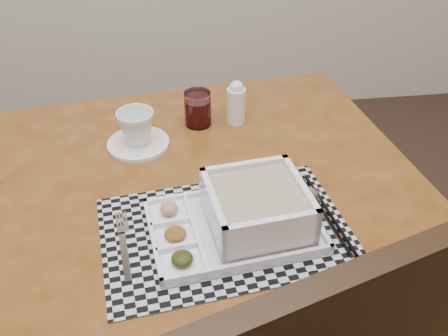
{
  "coord_description": "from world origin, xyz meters",
  "views": [
    {
      "loc": [
        0.44,
        0.07,
        1.4
      ],
      "look_at": [
        0.55,
        0.88,
        0.79
      ],
      "focal_mm": 40.0,
      "sensor_mm": 36.0,
      "label": 1
    }
  ],
  "objects_px": {
    "juice_glass": "(198,110)",
    "creamer_bottle": "(236,103)",
    "serving_tray": "(250,214)",
    "cup": "(136,127)",
    "dining_table": "(208,220)"
  },
  "relations": [
    {
      "from": "juice_glass",
      "to": "creamer_bottle",
      "type": "bearing_deg",
      "value": -1.12
    },
    {
      "from": "serving_tray",
      "to": "creamer_bottle",
      "type": "xyz_separation_m",
      "value": [
        0.03,
        0.4,
        0.02
      ]
    },
    {
      "from": "serving_tray",
      "to": "juice_glass",
      "type": "relative_size",
      "value": 3.87
    },
    {
      "from": "cup",
      "to": "juice_glass",
      "type": "xyz_separation_m",
      "value": [
        0.15,
        0.08,
        -0.01
      ]
    },
    {
      "from": "dining_table",
      "to": "cup",
      "type": "xyz_separation_m",
      "value": [
        -0.15,
        0.21,
        0.13
      ]
    },
    {
      "from": "serving_tray",
      "to": "juice_glass",
      "type": "bearing_deg",
      "value": 98.88
    },
    {
      "from": "dining_table",
      "to": "creamer_bottle",
      "type": "height_order",
      "value": "creamer_bottle"
    },
    {
      "from": "juice_glass",
      "to": "cup",
      "type": "bearing_deg",
      "value": -152.09
    },
    {
      "from": "cup",
      "to": "juice_glass",
      "type": "height_order",
      "value": "cup"
    },
    {
      "from": "serving_tray",
      "to": "creamer_bottle",
      "type": "bearing_deg",
      "value": 85.11
    },
    {
      "from": "juice_glass",
      "to": "dining_table",
      "type": "bearing_deg",
      "value": -91.21
    },
    {
      "from": "dining_table",
      "to": "juice_glass",
      "type": "bearing_deg",
      "value": 88.79
    },
    {
      "from": "dining_table",
      "to": "juice_glass",
      "type": "height_order",
      "value": "juice_glass"
    },
    {
      "from": "dining_table",
      "to": "creamer_bottle",
      "type": "relative_size",
      "value": 9.24
    },
    {
      "from": "dining_table",
      "to": "cup",
      "type": "bearing_deg",
      "value": 125.51
    }
  ]
}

